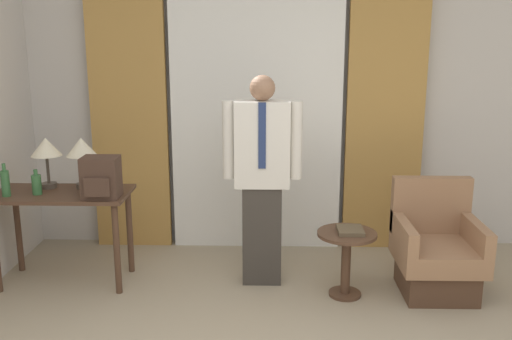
# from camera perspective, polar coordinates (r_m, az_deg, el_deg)

# --- Properties ---
(wall_back) EXTENTS (10.00, 0.06, 2.70)m
(wall_back) POSITION_cam_1_polar(r_m,az_deg,el_deg) (5.27, 0.07, 6.85)
(wall_back) COLOR beige
(wall_back) RESTS_ON ground_plane
(curtain_sheer_center) EXTENTS (1.54, 0.06, 2.58)m
(curtain_sheer_center) POSITION_cam_1_polar(r_m,az_deg,el_deg) (5.15, 0.04, 6.02)
(curtain_sheer_center) COLOR white
(curtain_sheer_center) RESTS_ON ground_plane
(curtain_drape_left) EXTENTS (0.69, 0.06, 2.58)m
(curtain_drape_left) POSITION_cam_1_polar(r_m,az_deg,el_deg) (5.31, -12.60, 5.92)
(curtain_drape_left) COLOR #B28442
(curtain_drape_left) RESTS_ON ground_plane
(curtain_drape_right) EXTENTS (0.69, 0.06, 2.58)m
(curtain_drape_right) POSITION_cam_1_polar(r_m,az_deg,el_deg) (5.25, 12.80, 5.83)
(curtain_drape_right) COLOR #B28442
(curtain_drape_right) RESTS_ON ground_plane
(desk) EXTENTS (1.06, 0.53, 0.75)m
(desk) POSITION_cam_1_polar(r_m,az_deg,el_deg) (4.75, -18.78, -3.58)
(desk) COLOR #4C3323
(desk) RESTS_ON ground_plane
(table_lamp_left) EXTENTS (0.24, 0.24, 0.41)m
(table_lamp_left) POSITION_cam_1_polar(r_m,az_deg,el_deg) (4.82, -20.25, 1.92)
(table_lamp_left) COLOR #4C4238
(table_lamp_left) RESTS_ON desk
(table_lamp_right) EXTENTS (0.24, 0.24, 0.41)m
(table_lamp_right) POSITION_cam_1_polar(r_m,az_deg,el_deg) (4.72, -17.05, 1.94)
(table_lamp_right) COLOR #4C4238
(table_lamp_right) RESTS_ON desk
(bottle_near_edge) EXTENTS (0.06, 0.06, 0.26)m
(bottle_near_edge) POSITION_cam_1_polar(r_m,az_deg,el_deg) (4.73, -23.78, -1.18)
(bottle_near_edge) COLOR #336638
(bottle_near_edge) RESTS_ON desk
(bottle_by_lamp) EXTENTS (0.07, 0.07, 0.20)m
(bottle_by_lamp) POSITION_cam_1_polar(r_m,az_deg,el_deg) (4.70, -21.09, -1.33)
(bottle_by_lamp) COLOR #336638
(bottle_by_lamp) RESTS_ON desk
(backpack) EXTENTS (0.27, 0.23, 0.31)m
(backpack) POSITION_cam_1_polar(r_m,az_deg,el_deg) (4.44, -15.25, -0.75)
(backpack) COLOR #422D23
(backpack) RESTS_ON desk
(person) EXTENTS (0.61, 0.20, 1.66)m
(person) POSITION_cam_1_polar(r_m,az_deg,el_deg) (4.42, 0.62, -0.34)
(person) COLOR #38332D
(person) RESTS_ON ground_plane
(armchair) EXTENTS (0.62, 0.64, 0.86)m
(armchair) POSITION_cam_1_polar(r_m,az_deg,el_deg) (4.65, 17.56, -7.93)
(armchair) COLOR #4C3323
(armchair) RESTS_ON ground_plane
(side_table) EXTENTS (0.45, 0.45, 0.51)m
(side_table) POSITION_cam_1_polar(r_m,az_deg,el_deg) (4.40, 9.02, -8.17)
(side_table) COLOR #4C3323
(side_table) RESTS_ON ground_plane
(book) EXTENTS (0.19, 0.22, 0.03)m
(book) POSITION_cam_1_polar(r_m,az_deg,el_deg) (4.35, 9.41, -5.97)
(book) COLOR brown
(book) RESTS_ON side_table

